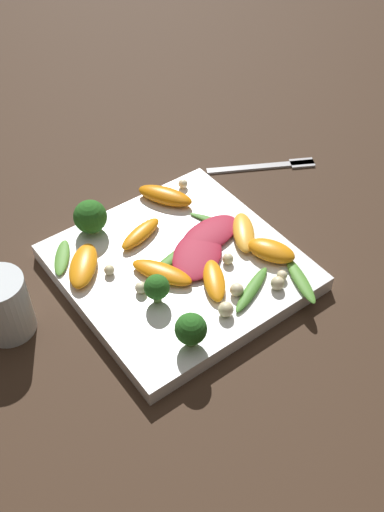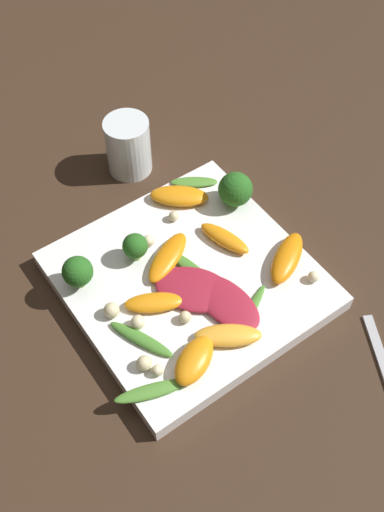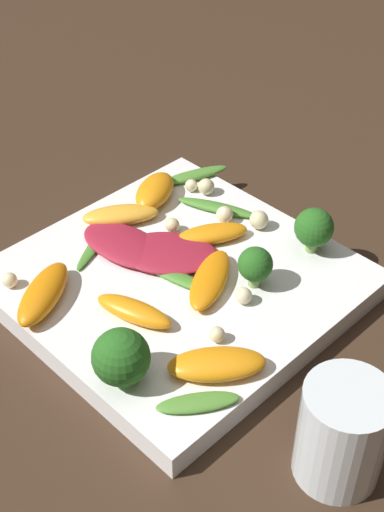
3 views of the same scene
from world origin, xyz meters
The scene contains 28 objects.
ground_plane centered at (0.00, 0.00, 0.00)m, with size 2.40×2.40×0.00m, color #382619.
plate centered at (0.00, 0.00, 0.01)m, with size 0.27×0.27×0.02m.
drinking_glass centered at (0.05, 0.21, 0.04)m, with size 0.06×0.06×0.08m.
radicchio_leaf_0 centered at (0.01, -0.06, 0.03)m, with size 0.06×0.10×0.01m.
radicchio_leaf_1 centered at (-0.01, -0.02, 0.03)m, with size 0.10×0.11×0.01m.
orange_segment_0 centered at (-0.06, -0.01, 0.03)m, with size 0.07×0.06×0.01m.
orange_segment_1 centered at (-0.01, -0.09, 0.03)m, with size 0.08×0.06×0.02m.
orange_segment_2 centered at (-0.06, -0.10, 0.03)m, with size 0.07×0.06×0.02m.
orange_segment_3 centered at (0.06, 0.01, 0.03)m, with size 0.04×0.07×0.02m.
orange_segment_4 centered at (-0.01, 0.03, 0.03)m, with size 0.08×0.06×0.01m.
orange_segment_5 centered at (0.11, -0.05, 0.03)m, with size 0.08×0.07×0.02m.
orange_segment_6 centered at (0.06, 0.10, 0.03)m, with size 0.08×0.07×0.02m.
broccoli_floret_0 centered at (-0.04, 0.06, 0.05)m, with size 0.03×0.03×0.04m.
broccoli_floret_1 centered at (-0.11, 0.06, 0.05)m, with size 0.04×0.04×0.04m.
broccoli_floret_2 centered at (0.11, 0.06, 0.05)m, with size 0.04×0.04×0.05m.
arugula_sprig_0 centered at (0.09, 0.12, 0.03)m, with size 0.06×0.05×0.01m.
arugula_sprig_1 centered at (-0.12, -0.10, 0.03)m, with size 0.08×0.04×0.01m.
arugula_sprig_2 centered at (0.01, 0.01, 0.03)m, with size 0.03×0.08×0.01m.
arugula_sprig_3 centered at (-0.09, -0.04, 0.03)m, with size 0.05×0.08×0.01m.
arugula_sprig_4 centered at (0.02, -0.08, 0.02)m, with size 0.08×0.05×0.00m.
macadamia_nut_0 centered at (-0.10, -0.08, 0.03)m, with size 0.01×0.01×0.01m.
macadamia_nut_1 centered at (-0.01, 0.07, 0.03)m, with size 0.01×0.01×0.01m.
macadamia_nut_2 centered at (0.03, 0.08, 0.03)m, with size 0.01×0.01×0.01m.
macadamia_nut_3 centered at (-0.08, -0.02, 0.03)m, with size 0.02×0.02×0.02m.
macadamia_nut_4 centered at (-0.10, 0.01, 0.03)m, with size 0.02×0.02×0.02m.
macadamia_nut_5 centered at (-0.04, -0.05, 0.03)m, with size 0.01×0.01×0.01m.
macadamia_nut_6 centered at (0.11, -0.09, 0.03)m, with size 0.01×0.01×0.01m.
macadamia_nut_7 centered at (-0.11, -0.07, 0.03)m, with size 0.02×0.02×0.02m.
Camera 3 is at (0.32, 0.35, 0.44)m, focal length 50.00 mm.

